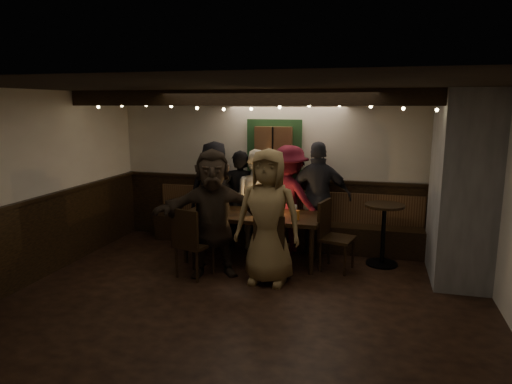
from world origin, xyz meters
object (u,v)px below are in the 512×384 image
(chair_end, at_px, (331,231))
(person_b, at_px, (240,199))
(person_d, at_px, (289,199))
(person_f, at_px, (213,213))
(chair_near_right, at_px, (270,243))
(high_top, at_px, (384,227))
(person_g, at_px, (268,217))
(person_a, at_px, (215,194))
(dining_table, at_px, (253,218))
(person_c, at_px, (257,199))
(person_e, at_px, (318,198))
(chair_near_left, at_px, (190,239))

(chair_end, xyz_separation_m, person_b, (-1.60, 0.68, 0.25))
(person_d, xyz_separation_m, person_f, (-0.82, -1.37, 0.02))
(chair_near_right, bearing_deg, high_top, 35.18)
(chair_end, distance_m, person_g, 1.12)
(person_a, xyz_separation_m, person_d, (1.29, -0.00, -0.02))
(high_top, xyz_separation_m, person_f, (-2.33, -1.04, 0.31))
(dining_table, distance_m, person_b, 0.75)
(person_a, height_order, person_b, person_a)
(chair_near_right, bearing_deg, person_d, 90.56)
(dining_table, bearing_deg, person_c, 99.04)
(person_a, height_order, person_d, person_a)
(high_top, bearing_deg, dining_table, -170.64)
(person_b, bearing_deg, person_g, 115.37)
(person_c, bearing_deg, person_e, -155.98)
(chair_near_left, relative_size, person_e, 0.55)
(person_f, xyz_separation_m, person_g, (0.81, -0.07, 0.02))
(high_top, bearing_deg, person_c, 171.44)
(dining_table, distance_m, person_g, 0.93)
(high_top, relative_size, person_d, 0.54)
(chair_near_left, relative_size, person_a, 0.56)
(dining_table, relative_size, person_b, 1.27)
(person_a, relative_size, person_f, 1.00)
(person_c, height_order, person_f, person_f)
(dining_table, bearing_deg, person_a, 142.64)
(chair_near_right, relative_size, high_top, 1.01)
(chair_near_left, height_order, high_top, chair_near_left)
(dining_table, relative_size, person_e, 1.15)
(person_c, relative_size, person_g, 0.91)
(person_b, xyz_separation_m, person_d, (0.83, 0.02, 0.05))
(person_e, bearing_deg, person_c, -11.17)
(person_c, xyz_separation_m, person_d, (0.54, 0.01, 0.04))
(high_top, xyz_separation_m, person_a, (-2.80, 0.33, 0.30))
(person_b, height_order, person_g, person_g)
(chair_near_left, bearing_deg, person_e, 45.88)
(dining_table, distance_m, high_top, 1.98)
(person_d, bearing_deg, person_f, 80.85)
(chair_near_left, distance_m, person_b, 1.61)
(person_e, bearing_deg, person_a, -12.73)
(chair_near_right, relative_size, person_e, 0.52)
(chair_end, distance_m, person_d, 1.08)
(person_a, bearing_deg, person_b, 165.59)
(high_top, relative_size, person_e, 0.52)
(person_d, distance_m, person_f, 1.59)
(high_top, relative_size, person_c, 0.56)
(chair_near_left, bearing_deg, person_a, 97.59)
(dining_table, bearing_deg, high_top, 9.36)
(chair_near_right, xyz_separation_m, chair_end, (0.75, 0.68, 0.04))
(chair_end, bearing_deg, high_top, 26.83)
(dining_table, relative_size, chair_end, 2.05)
(chair_near_left, distance_m, chair_end, 2.05)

